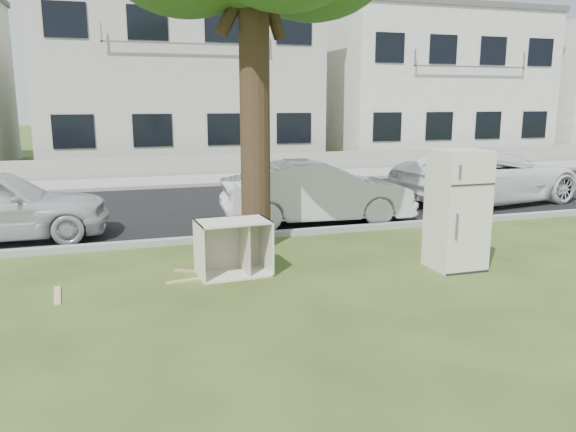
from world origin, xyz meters
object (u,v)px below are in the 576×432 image
object	(u,v)px
car_center	(317,193)
fridge	(457,210)
cabinet	(233,248)
car_right	(489,175)

from	to	relation	value
car_center	fridge	bearing A→B (deg)	-161.80
cabinet	car_right	bearing A→B (deg)	24.70
cabinet	car_center	distance (m)	4.07
cabinet	fridge	bearing A→B (deg)	-15.06
cabinet	car_center	size ratio (longest dim) A/B	0.27
fridge	car_right	size ratio (longest dim) A/B	0.37
car_center	car_right	xyz separation A→B (m)	(5.25, 1.06, 0.04)
cabinet	car_right	world-z (taller)	car_right
fridge	cabinet	distance (m)	3.62
cabinet	car_right	xyz separation A→B (m)	(7.81, 4.22, 0.30)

